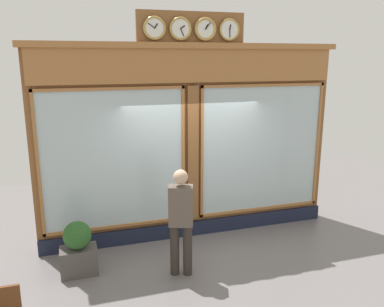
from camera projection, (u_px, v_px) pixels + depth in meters
shop_facade at (190, 141)px, 7.23m from camera, size 5.60×0.42×4.04m
pedestrian at (181, 218)px, 5.95m from camera, size 0.41×0.33×1.69m
planter_box at (79, 261)px, 6.13m from camera, size 0.56×0.36×0.43m
planter_shrub at (77, 235)px, 6.03m from camera, size 0.43×0.43×0.43m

